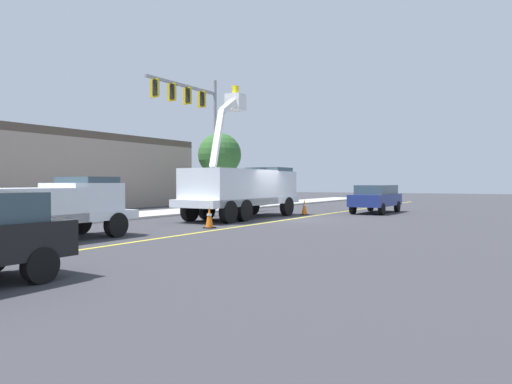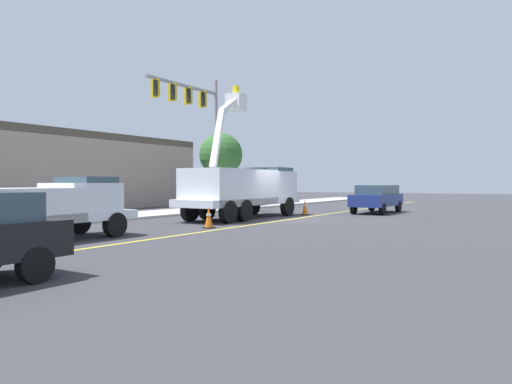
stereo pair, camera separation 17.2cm
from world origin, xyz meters
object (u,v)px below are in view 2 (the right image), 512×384
at_px(traffic_cone_mid_rear, 305,207).
at_px(passing_minivan, 377,197).
at_px(service_pickup_truck, 48,206).
at_px(traffic_signal_mast, 196,114).
at_px(utility_bucket_truck, 243,187).
at_px(traffic_cone_leading, 23,241).
at_px(traffic_cone_mid_front, 209,217).

bearing_deg(traffic_cone_mid_rear, passing_minivan, -42.60).
height_order(service_pickup_truck, traffic_signal_mast, traffic_signal_mast).
distance_m(utility_bucket_truck, service_pickup_truck, 11.26).
bearing_deg(traffic_signal_mast, traffic_cone_leading, -161.59).
xyz_separation_m(traffic_cone_leading, traffic_signal_mast, (15.78, 5.25, 5.62)).
bearing_deg(traffic_cone_mid_front, traffic_cone_mid_rear, -4.95).
xyz_separation_m(service_pickup_truck, traffic_signal_mast, (13.52, 3.45, 4.86)).
xyz_separation_m(traffic_cone_mid_front, traffic_cone_mid_rear, (8.99, -0.78, 0.00)).
xyz_separation_m(traffic_cone_leading, traffic_cone_mid_rear, (17.14, -1.27, 0.08)).
height_order(passing_minivan, traffic_cone_leading, passing_minivan).
height_order(utility_bucket_truck, traffic_signal_mast, traffic_signal_mast).
xyz_separation_m(service_pickup_truck, passing_minivan, (18.47, -6.37, -0.15)).
bearing_deg(passing_minivan, utility_bucket_truck, 143.78).
bearing_deg(passing_minivan, traffic_cone_mid_rear, 137.40).
bearing_deg(traffic_cone_leading, traffic_signal_mast, 18.41).
height_order(traffic_cone_mid_rear, traffic_signal_mast, traffic_signal_mast).
xyz_separation_m(passing_minivan, traffic_cone_mid_rear, (-3.59, 3.30, -0.54)).
distance_m(traffic_cone_leading, traffic_signal_mast, 17.56).
xyz_separation_m(utility_bucket_truck, traffic_cone_mid_front, (-5.31, -1.24, -1.18)).
distance_m(traffic_cone_leading, traffic_cone_mid_rear, 17.19).
relative_size(service_pickup_truck, passing_minivan, 1.16).
bearing_deg(passing_minivan, traffic_cone_mid_front, 162.03).
distance_m(traffic_cone_mid_front, traffic_cone_mid_rear, 9.02).
height_order(utility_bucket_truck, traffic_cone_mid_front, utility_bucket_truck).
bearing_deg(passing_minivan, traffic_cone_leading, 167.57).
relative_size(service_pickup_truck, traffic_cone_mid_rear, 6.50).
relative_size(traffic_cone_leading, traffic_cone_mid_front, 0.82).
relative_size(service_pickup_truck, traffic_cone_leading, 8.00).
distance_m(utility_bucket_truck, traffic_cone_mid_rear, 4.35).
bearing_deg(traffic_cone_mid_rear, traffic_cone_mid_front, 175.05).
bearing_deg(service_pickup_truck, traffic_cone_mid_front, -21.21).
bearing_deg(service_pickup_truck, traffic_signal_mast, 14.33).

